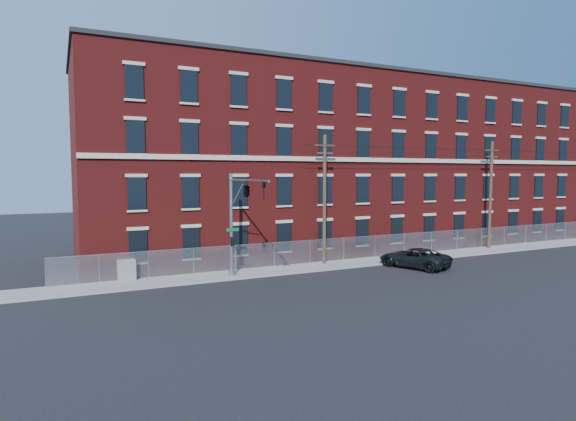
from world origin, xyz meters
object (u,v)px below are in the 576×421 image
at_px(traffic_signal_mast, 243,201).
at_px(pickup_truck, 414,258).
at_px(utility_cabinet, 127,270).
at_px(utility_pole_near, 325,197).

height_order(traffic_signal_mast, pickup_truck, traffic_signal_mast).
relative_size(pickup_truck, utility_cabinet, 3.86).
bearing_deg(pickup_truck, traffic_signal_mast, -22.17).
distance_m(utility_pole_near, pickup_truck, 8.25).
bearing_deg(traffic_signal_mast, pickup_truck, -1.91).
bearing_deg(traffic_signal_mast, utility_pole_near, 23.14).
xyz_separation_m(utility_pole_near, utility_cabinet, (-14.75, 0.40, -4.52)).
xyz_separation_m(traffic_signal_mast, utility_pole_near, (8.00, 3.42, -0.05)).
bearing_deg(utility_pole_near, traffic_signal_mast, -156.86).
xyz_separation_m(traffic_signal_mast, pickup_truck, (13.65, -0.46, -4.64)).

